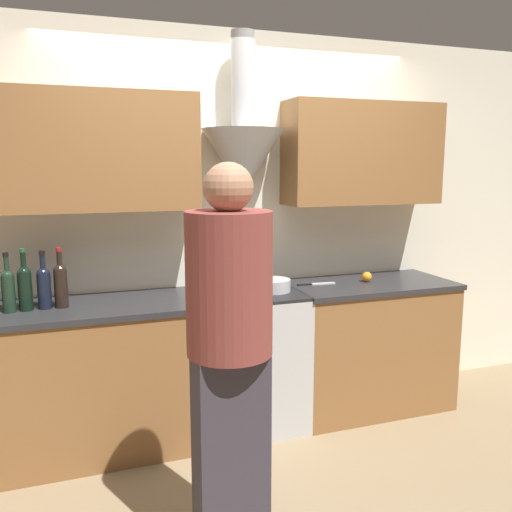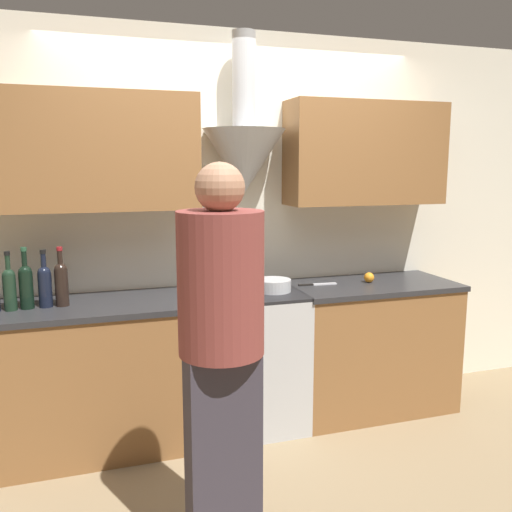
{
  "view_description": "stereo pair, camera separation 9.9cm",
  "coord_description": "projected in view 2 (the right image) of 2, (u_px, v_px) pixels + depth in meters",
  "views": [
    {
      "loc": [
        -1.11,
        -2.93,
        1.72
      ],
      "look_at": [
        0.0,
        0.2,
        1.16
      ],
      "focal_mm": 38.0,
      "sensor_mm": 36.0,
      "label": 1
    },
    {
      "loc": [
        -1.01,
        -2.97,
        1.72
      ],
      "look_at": [
        0.0,
        0.2,
        1.16
      ],
      "focal_mm": 38.0,
      "sensor_mm": 36.0,
      "label": 2
    }
  ],
  "objects": [
    {
      "name": "stove_range",
      "position": [
        251.0,
        358.0,
        3.58
      ],
      "size": [
        0.63,
        0.6,
        0.91
      ],
      "color": "#B7BABC",
      "rests_on": "ground_plane"
    },
    {
      "name": "orange_fruit",
      "position": [
        369.0,
        277.0,
        3.78
      ],
      "size": [
        0.07,
        0.07,
        0.07
      ],
      "color": "orange",
      "rests_on": "counter_right"
    },
    {
      "name": "ground_plane",
      "position": [
        266.0,
        445.0,
        3.38
      ],
      "size": [
        12.0,
        12.0,
        0.0
      ],
      "primitive_type": "plane",
      "color": "#847051"
    },
    {
      "name": "wine_bottle_2",
      "position": [
        26.0,
        284.0,
        3.07
      ],
      "size": [
        0.08,
        0.08,
        0.35
      ],
      "color": "black",
      "rests_on": "counter_left"
    },
    {
      "name": "stock_pot",
      "position": [
        231.0,
        282.0,
        3.44
      ],
      "size": [
        0.27,
        0.27,
        0.15
      ],
      "color": "#B7BABC",
      "rests_on": "stove_range"
    },
    {
      "name": "chefs_knife",
      "position": [
        318.0,
        284.0,
        3.7
      ],
      "size": [
        0.27,
        0.05,
        0.01
      ],
      "rotation": [
        0.0,
        0.0,
        -0.07
      ],
      "color": "silver",
      "rests_on": "counter_right"
    },
    {
      "name": "counter_left",
      "position": [
        102.0,
        375.0,
        3.3
      ],
      "size": [
        1.3,
        0.62,
        0.91
      ],
      "color": "brown",
      "rests_on": "ground_plane"
    },
    {
      "name": "wine_bottle_4",
      "position": [
        61.0,
        282.0,
        3.13
      ],
      "size": [
        0.08,
        0.08,
        0.35
      ],
      "color": "black",
      "rests_on": "counter_left"
    },
    {
      "name": "person_foreground_left",
      "position": [
        222.0,
        349.0,
        2.27
      ],
      "size": [
        0.36,
        0.36,
        1.74
      ],
      "color": "#38333D",
      "rests_on": "ground_plane"
    },
    {
      "name": "wine_bottle_3",
      "position": [
        45.0,
        284.0,
        3.11
      ],
      "size": [
        0.08,
        0.08,
        0.33
      ],
      "color": "black",
      "rests_on": "counter_left"
    },
    {
      "name": "wall_back",
      "position": [
        236.0,
        203.0,
        3.66
      ],
      "size": [
        8.4,
        0.54,
        2.6
      ],
      "color": "silver",
      "rests_on": "ground_plane"
    },
    {
      "name": "counter_right",
      "position": [
        370.0,
        345.0,
        3.85
      ],
      "size": [
        1.15,
        0.62,
        0.91
      ],
      "color": "brown",
      "rests_on": "ground_plane"
    },
    {
      "name": "mixing_bowl",
      "position": [
        274.0,
        285.0,
        3.51
      ],
      "size": [
        0.22,
        0.22,
        0.08
      ],
      "color": "#B7BABC",
      "rests_on": "stove_range"
    },
    {
      "name": "wine_bottle_1",
      "position": [
        9.0,
        287.0,
        3.03
      ],
      "size": [
        0.07,
        0.07,
        0.34
      ],
      "color": "black",
      "rests_on": "counter_left"
    }
  ]
}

